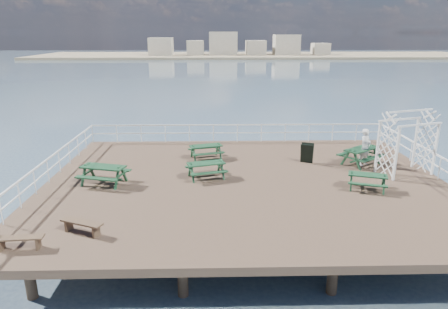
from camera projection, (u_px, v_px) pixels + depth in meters
ground at (246, 184)px, 18.17m from camera, size 18.00×14.00×0.30m
sea_backdrop at (252, 52)px, 146.74m from camera, size 300.00×300.00×9.20m
railing at (241, 147)px, 20.32m from camera, size 17.77×13.76×1.10m
picnic_table_a at (206, 167)px, 18.35m from camera, size 2.02×1.80×0.83m
picnic_table_b at (206, 149)px, 21.21m from camera, size 2.00×1.77×0.82m
picnic_table_c at (361, 153)px, 20.23m from camera, size 2.56×2.47×0.97m
picnic_table_d at (103, 171)px, 17.59m from camera, size 2.27×2.01×0.94m
picnic_table_e at (368, 178)px, 17.01m from camera, size 1.89×1.70×0.77m
flat_bench_near at (19, 240)px, 12.31m from camera, size 1.48×0.45×0.42m
flat_bench_far at (82, 224)px, 13.27m from camera, size 1.54×0.94×0.44m
trellis_arbor at (407, 146)px, 18.70m from camera, size 2.75×2.01×3.06m
sandwich_board at (307, 153)px, 20.51m from camera, size 0.75×0.66×1.03m
person at (365, 147)px, 20.04m from camera, size 0.81×0.75×1.86m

